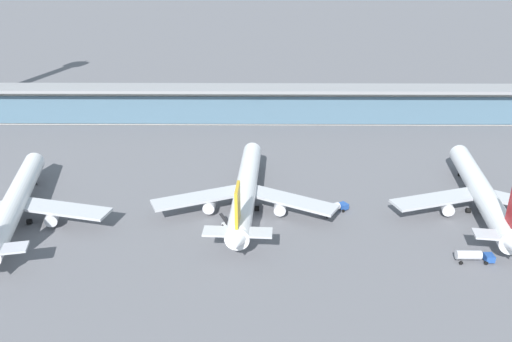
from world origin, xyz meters
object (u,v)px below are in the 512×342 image
service_truck_near_nose_blue (473,256)px  service_truck_under_wing_blue (333,208)px  service_truck_mid_apron_white (229,226)px  airliner_left_stand (14,204)px  airliner_right_stand (482,193)px  airliner_centre_stand (246,190)px

service_truck_near_nose_blue → service_truck_under_wing_blue: bearing=141.6°
service_truck_under_wing_blue → service_truck_mid_apron_white: bearing=-163.2°
service_truck_near_nose_blue → service_truck_mid_apron_white: 58.38m
airliner_left_stand → service_truck_near_nose_blue: bearing=-8.9°
airliner_right_stand → service_truck_under_wing_blue: (-40.11, -1.93, -3.75)m
airliner_centre_stand → service_truck_mid_apron_white: (-4.02, -11.80, -4.65)m
service_truck_under_wing_blue → airliner_centre_stand: bearing=171.8°
service_truck_mid_apron_white → airliner_centre_stand: bearing=71.2°
airliner_left_stand → service_truck_near_nose_blue: 113.56m
airliner_centre_stand → service_truck_under_wing_blue: (23.69, -3.41, -3.75)m
airliner_left_stand → service_truck_under_wing_blue: size_ratio=7.73×
airliner_right_stand → service_truck_under_wing_blue: size_ratio=7.79×
airliner_left_stand → service_truck_mid_apron_white: bearing=-3.2°
service_truck_near_nose_blue → service_truck_under_wing_blue: size_ratio=1.03×
service_truck_mid_apron_white → service_truck_under_wing_blue: bearing=16.8°
airliner_right_stand → service_truck_under_wing_blue: airliner_right_stand is taller
service_truck_under_wing_blue → service_truck_mid_apron_white: 28.97m
airliner_right_stand → service_truck_under_wing_blue: bearing=-177.2°
airliner_right_stand → service_truck_near_nose_blue: bearing=-114.4°
airliner_centre_stand → service_truck_near_nose_blue: 58.85m
service_truck_near_nose_blue → service_truck_under_wing_blue: (-28.84, 22.85, 0.00)m
airliner_right_stand → service_truck_near_nose_blue: size_ratio=7.56×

